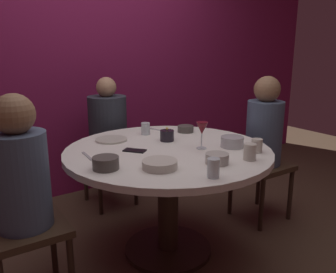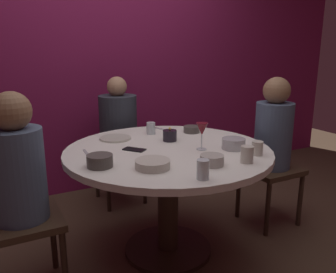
{
  "view_description": "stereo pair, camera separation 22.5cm",
  "coord_description": "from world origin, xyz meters",
  "px_view_note": "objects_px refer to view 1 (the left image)",
  "views": [
    {
      "loc": [
        -1.21,
        -1.81,
        1.39
      ],
      "look_at": [
        0.0,
        0.0,
        0.83
      ],
      "focal_mm": 37.35,
      "sensor_mm": 36.0,
      "label": 1
    },
    {
      "loc": [
        -1.02,
        -1.93,
        1.39
      ],
      "look_at": [
        0.0,
        0.0,
        0.83
      ],
      "focal_mm": 37.35,
      "sensor_mm": 36.0,
      "label": 2
    }
  ],
  "objects_px": {
    "seated_diner_right": "(264,133)",
    "cup_center_front": "(250,152)",
    "seated_diner_left": "(21,180)",
    "cup_by_left_diner": "(146,129)",
    "wine_glass": "(202,129)",
    "seated_diner_back": "(108,127)",
    "candle_holder": "(167,135)",
    "bowl_salad_center": "(106,163)",
    "bowl_sauce_side": "(160,164)",
    "dining_table": "(168,171)",
    "bowl_rice_portion": "(186,129)",
    "bowl_serving_large": "(232,142)",
    "cup_by_right_diner": "(257,146)",
    "cup_near_candle": "(213,168)",
    "bowl_small_white": "(217,159)",
    "dinner_plate": "(111,140)",
    "cell_phone": "(135,150)"
  },
  "relations": [
    {
      "from": "dinner_plate",
      "to": "cup_center_front",
      "type": "bearing_deg",
      "value": -59.82
    },
    {
      "from": "seated_diner_right",
      "to": "candle_holder",
      "type": "distance_m",
      "value": 0.84
    },
    {
      "from": "bowl_rice_portion",
      "to": "wine_glass",
      "type": "bearing_deg",
      "value": -113.62
    },
    {
      "from": "seated_diner_left",
      "to": "cup_by_left_diner",
      "type": "bearing_deg",
      "value": 22.61
    },
    {
      "from": "candle_holder",
      "to": "wine_glass",
      "type": "relative_size",
      "value": 0.56
    },
    {
      "from": "wine_glass",
      "to": "cup_near_candle",
      "type": "height_order",
      "value": "wine_glass"
    },
    {
      "from": "seated_diner_left",
      "to": "bowl_serving_large",
      "type": "height_order",
      "value": "seated_diner_left"
    },
    {
      "from": "candle_holder",
      "to": "cup_by_left_diner",
      "type": "height_order",
      "value": "candle_holder"
    },
    {
      "from": "dinner_plate",
      "to": "bowl_small_white",
      "type": "distance_m",
      "value": 0.84
    },
    {
      "from": "seated_diner_right",
      "to": "cup_center_front",
      "type": "xyz_separation_m",
      "value": [
        -0.65,
        -0.46,
        0.07
      ]
    },
    {
      "from": "cup_center_front",
      "to": "candle_holder",
      "type": "bearing_deg",
      "value": 105.05
    },
    {
      "from": "cup_by_right_diner",
      "to": "cell_phone",
      "type": "bearing_deg",
      "value": 144.56
    },
    {
      "from": "cell_phone",
      "to": "bowl_salad_center",
      "type": "bearing_deg",
      "value": 177.42
    },
    {
      "from": "cup_center_front",
      "to": "bowl_small_white",
      "type": "bearing_deg",
      "value": 164.8
    },
    {
      "from": "bowl_serving_large",
      "to": "bowl_salad_center",
      "type": "relative_size",
      "value": 1.04
    },
    {
      "from": "cell_phone",
      "to": "bowl_rice_portion",
      "type": "xyz_separation_m",
      "value": [
        0.57,
        0.23,
        0.02
      ]
    },
    {
      "from": "seated_diner_back",
      "to": "cell_phone",
      "type": "relative_size",
      "value": 8.15
    },
    {
      "from": "bowl_serving_large",
      "to": "cup_by_left_diner",
      "type": "relative_size",
      "value": 1.69
    },
    {
      "from": "dinner_plate",
      "to": "cup_center_front",
      "type": "height_order",
      "value": "cup_center_front"
    },
    {
      "from": "bowl_serving_large",
      "to": "cup_center_front",
      "type": "height_order",
      "value": "cup_center_front"
    },
    {
      "from": "candle_holder",
      "to": "bowl_sauce_side",
      "type": "bearing_deg",
      "value": -127.54
    },
    {
      "from": "dinner_plate",
      "to": "seated_diner_left",
      "type": "bearing_deg",
      "value": -150.65
    },
    {
      "from": "dining_table",
      "to": "bowl_rice_portion",
      "type": "bearing_deg",
      "value": 39.46
    },
    {
      "from": "bowl_salad_center",
      "to": "cup_near_candle",
      "type": "height_order",
      "value": "cup_near_candle"
    },
    {
      "from": "seated_diner_right",
      "to": "dinner_plate",
      "type": "bearing_deg",
      "value": -18.53
    },
    {
      "from": "seated_diner_left",
      "to": "bowl_sauce_side",
      "type": "relative_size",
      "value": 6.06
    },
    {
      "from": "bowl_serving_large",
      "to": "candle_holder",
      "type": "bearing_deg",
      "value": 126.43
    },
    {
      "from": "dining_table",
      "to": "cup_by_right_diner",
      "type": "height_order",
      "value": "cup_by_right_diner"
    },
    {
      "from": "dining_table",
      "to": "cup_near_candle",
      "type": "relative_size",
      "value": 13.29
    },
    {
      "from": "bowl_sauce_side",
      "to": "cup_center_front",
      "type": "bearing_deg",
      "value": -17.93
    },
    {
      "from": "candle_holder",
      "to": "wine_glass",
      "type": "height_order",
      "value": "wine_glass"
    },
    {
      "from": "bowl_serving_large",
      "to": "bowl_small_white",
      "type": "bearing_deg",
      "value": -147.06
    },
    {
      "from": "seated_diner_right",
      "to": "cup_near_candle",
      "type": "relative_size",
      "value": 11.63
    },
    {
      "from": "bowl_rice_portion",
      "to": "cup_center_front",
      "type": "xyz_separation_m",
      "value": [
        -0.1,
        -0.76,
        0.02
      ]
    },
    {
      "from": "cup_center_front",
      "to": "wine_glass",
      "type": "bearing_deg",
      "value": 104.79
    },
    {
      "from": "cup_by_left_diner",
      "to": "cup_center_front",
      "type": "height_order",
      "value": "cup_center_front"
    },
    {
      "from": "seated_diner_right",
      "to": "cup_by_right_diner",
      "type": "xyz_separation_m",
      "value": [
        -0.5,
        -0.38,
        0.06
      ]
    },
    {
      "from": "seated_diner_back",
      "to": "cup_by_left_diner",
      "type": "xyz_separation_m",
      "value": [
        0.07,
        -0.54,
        0.08
      ]
    },
    {
      "from": "dinner_plate",
      "to": "cup_center_front",
      "type": "distance_m",
      "value": 0.98
    },
    {
      "from": "bowl_serving_large",
      "to": "cup_center_front",
      "type": "xyz_separation_m",
      "value": [
        -0.1,
        -0.25,
        0.01
      ]
    },
    {
      "from": "seated_diner_back",
      "to": "seated_diner_right",
      "type": "relative_size",
      "value": 0.97
    },
    {
      "from": "cup_by_right_diner",
      "to": "cup_near_candle",
      "type": "bearing_deg",
      "value": -160.6
    },
    {
      "from": "cup_by_left_diner",
      "to": "cup_by_right_diner",
      "type": "height_order",
      "value": "cup_by_left_diner"
    },
    {
      "from": "bowl_salad_center",
      "to": "seated_diner_left",
      "type": "bearing_deg",
      "value": 161.1
    },
    {
      "from": "bowl_salad_center",
      "to": "bowl_sauce_side",
      "type": "relative_size",
      "value": 0.74
    },
    {
      "from": "bowl_salad_center",
      "to": "cup_center_front",
      "type": "height_order",
      "value": "cup_center_front"
    },
    {
      "from": "wine_glass",
      "to": "cell_phone",
      "type": "xyz_separation_m",
      "value": [
        -0.39,
        0.19,
        -0.12
      ]
    },
    {
      "from": "wine_glass",
      "to": "seated_diner_back",
      "type": "bearing_deg",
      "value": 99.44
    },
    {
      "from": "bowl_small_white",
      "to": "cup_center_front",
      "type": "xyz_separation_m",
      "value": [
        0.2,
        -0.06,
        0.02
      ]
    },
    {
      "from": "bowl_serving_large",
      "to": "bowl_small_white",
      "type": "distance_m",
      "value": 0.37
    }
  ]
}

